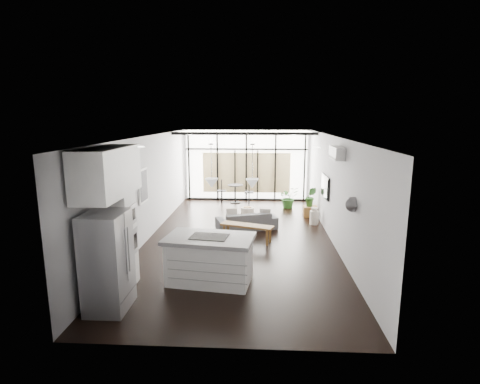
# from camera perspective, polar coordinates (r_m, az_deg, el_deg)

# --- Properties ---
(floor) EXTENTS (5.00, 10.00, 0.00)m
(floor) POSITION_cam_1_polar(r_m,az_deg,el_deg) (10.41, -0.09, -7.09)
(floor) COLOR black
(floor) RESTS_ON ground
(ceiling) EXTENTS (5.00, 10.00, 0.00)m
(ceiling) POSITION_cam_1_polar(r_m,az_deg,el_deg) (9.88, -0.10, 8.50)
(ceiling) COLOR silver
(ceiling) RESTS_ON ground
(wall_left) EXTENTS (0.02, 10.00, 2.80)m
(wall_left) POSITION_cam_1_polar(r_m,az_deg,el_deg) (10.49, -13.86, 0.63)
(wall_left) COLOR silver
(wall_left) RESTS_ON ground
(wall_right) EXTENTS (0.02, 10.00, 2.80)m
(wall_right) POSITION_cam_1_polar(r_m,az_deg,el_deg) (10.22, 14.04, 0.34)
(wall_right) COLOR silver
(wall_right) RESTS_ON ground
(wall_back) EXTENTS (5.00, 0.02, 2.80)m
(wall_back) POSITION_cam_1_polar(r_m,az_deg,el_deg) (14.99, 0.98, 4.11)
(wall_back) COLOR silver
(wall_back) RESTS_ON ground
(wall_front) EXTENTS (5.00, 0.02, 2.80)m
(wall_front) POSITION_cam_1_polar(r_m,az_deg,el_deg) (5.24, -3.20, -9.86)
(wall_front) COLOR silver
(wall_front) RESTS_ON ground
(glazing) EXTENTS (5.00, 0.20, 2.80)m
(glazing) POSITION_cam_1_polar(r_m,az_deg,el_deg) (14.87, 0.96, 4.05)
(glazing) COLOR black
(glazing) RESTS_ON ground
(skylight) EXTENTS (4.70, 1.90, 0.06)m
(skylight) POSITION_cam_1_polar(r_m,az_deg,el_deg) (13.88, 0.84, 9.20)
(skylight) COLOR silver
(skylight) RESTS_ON ceiling
(neighbour_building) EXTENTS (3.50, 0.02, 1.60)m
(neighbour_building) POSITION_cam_1_polar(r_m,az_deg,el_deg) (14.98, 0.97, 2.94)
(neighbour_building) COLOR beige
(neighbour_building) RESTS_ON ground
(island) EXTENTS (1.87, 1.27, 0.95)m
(island) POSITION_cam_1_polar(r_m,az_deg,el_deg) (7.69, -4.63, -10.19)
(island) COLOR white
(island) RESTS_ON floor
(cooktop) EXTENTS (0.80, 0.59, 0.01)m
(cooktop) POSITION_cam_1_polar(r_m,az_deg,el_deg) (7.52, -4.69, -6.77)
(cooktop) COLOR black
(cooktop) RESTS_ON island
(fridge) EXTENTS (0.67, 0.83, 1.73)m
(fridge) POSITION_cam_1_polar(r_m,az_deg,el_deg) (6.89, -19.54, -9.99)
(fridge) COLOR #95969A
(fridge) RESTS_ON floor
(appliance_column) EXTENTS (0.58, 0.61, 2.24)m
(appliance_column) POSITION_cam_1_polar(r_m,az_deg,el_deg) (7.66, -18.17, -5.74)
(appliance_column) COLOR white
(appliance_column) RESTS_ON floor
(upper_cabinets) EXTENTS (0.62, 1.75, 0.86)m
(upper_cabinets) POSITION_cam_1_polar(r_m,az_deg,el_deg) (6.96, -19.53, 2.90)
(upper_cabinets) COLOR white
(upper_cabinets) RESTS_ON wall_left
(pendant_left) EXTENTS (0.26, 0.26, 0.18)m
(pendant_left) POSITION_cam_1_polar(r_m,az_deg,el_deg) (7.38, -4.35, 1.38)
(pendant_left) COLOR silver
(pendant_left) RESTS_ON ceiling
(pendant_right) EXTENTS (0.26, 0.26, 0.18)m
(pendant_right) POSITION_cam_1_polar(r_m,az_deg,el_deg) (7.32, 1.87, 1.32)
(pendant_right) COLOR silver
(pendant_right) RESTS_ON ceiling
(sofa) EXTENTS (1.86, 1.06, 0.70)m
(sofa) POSITION_cam_1_polar(r_m,az_deg,el_deg) (11.16, 1.01, -3.93)
(sofa) COLOR #4F4F51
(sofa) RESTS_ON floor
(console_bench) EXTENTS (1.48, 0.81, 0.46)m
(console_bench) POSITION_cam_1_polar(r_m,az_deg,el_deg) (10.13, 1.06, -6.25)
(console_bench) COLOR brown
(console_bench) RESTS_ON floor
(pouf) EXTENTS (0.56, 0.56, 0.35)m
(pouf) POSITION_cam_1_polar(r_m,az_deg,el_deg) (12.43, 1.14, -3.16)
(pouf) COLOR beige
(pouf) RESTS_ON floor
(crate) EXTENTS (0.46, 0.46, 0.35)m
(crate) POSITION_cam_1_polar(r_m,az_deg,el_deg) (12.81, 10.65, -2.93)
(crate) COLOR brown
(crate) RESTS_ON floor
(plant_tall) EXTENTS (0.98, 1.01, 0.62)m
(plant_tall) POSITION_cam_1_polar(r_m,az_deg,el_deg) (13.86, 7.39, -1.17)
(plant_tall) COLOR #2C6123
(plant_tall) RESTS_ON floor
(plant_crate) EXTENTS (0.45, 0.71, 0.30)m
(plant_crate) POSITION_cam_1_polar(r_m,az_deg,el_deg) (12.74, 10.70, -1.52)
(plant_crate) COLOR #2C6123
(plant_crate) RESTS_ON crate
(milk_can) EXTENTS (0.30, 0.30, 0.53)m
(milk_can) POSITION_cam_1_polar(r_m,az_deg,el_deg) (11.90, 11.23, -3.60)
(milk_can) COLOR beige
(milk_can) RESTS_ON floor
(bistro_set) EXTENTS (1.58, 0.86, 0.72)m
(bistro_set) POSITION_cam_1_polar(r_m,az_deg,el_deg) (14.54, -0.73, -0.27)
(bistro_set) COLOR black
(bistro_set) RESTS_ON floor
(tv) EXTENTS (0.05, 1.10, 0.65)m
(tv) POSITION_cam_1_polar(r_m,az_deg,el_deg) (11.20, 12.87, 0.82)
(tv) COLOR black
(tv) RESTS_ON wall_right
(ac_unit) EXTENTS (0.22, 0.90, 0.30)m
(ac_unit) POSITION_cam_1_polar(r_m,az_deg,el_deg) (9.28, 14.54, 5.78)
(ac_unit) COLOR white
(ac_unit) RESTS_ON wall_right
(framed_art) EXTENTS (0.04, 0.70, 0.90)m
(framed_art) POSITION_cam_1_polar(r_m,az_deg,el_deg) (9.98, -14.56, 0.93)
(framed_art) COLOR black
(framed_art) RESTS_ON wall_left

